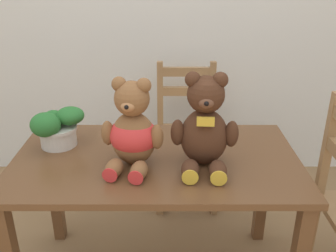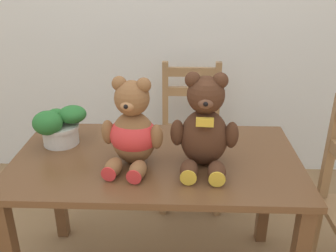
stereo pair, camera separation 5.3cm
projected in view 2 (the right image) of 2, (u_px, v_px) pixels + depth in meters
dining_table at (157, 177)px, 1.73m from camera, size 1.28×0.72×0.71m
wooden_chair_behind at (191, 134)px, 2.51m from camera, size 0.40×0.45×0.91m
teddy_bear_left at (133, 131)px, 1.57m from camera, size 0.27×0.30×0.39m
teddy_bear_right at (204, 128)px, 1.55m from camera, size 0.29×0.29×0.41m
potted_plant at (59, 125)px, 1.77m from camera, size 0.23×0.21×0.19m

